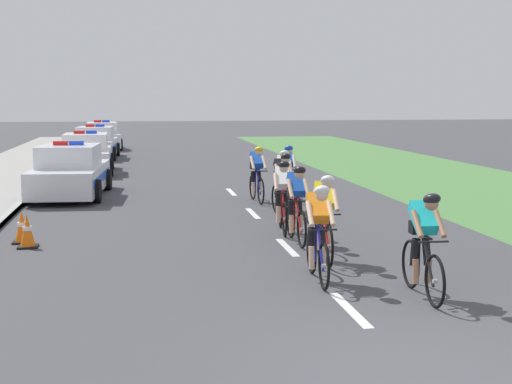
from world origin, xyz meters
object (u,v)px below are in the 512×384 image
object	(u,v)px
police_car_second	(86,155)
cyclist_third	(324,216)
cyclist_fifth	(283,195)
cyclist_ninth	(288,172)
police_car_third	(96,144)
cyclist_seventh	(257,173)
traffic_cone_near	(27,231)
cyclist_second	(318,231)
police_car_furthest	(102,137)
police_car_nearest	(70,173)
traffic_cone_mid	(22,227)
cyclist_sixth	(282,184)
cyclist_fourth	(296,203)
cyclist_lead	(424,243)
cyclist_eighth	(283,179)

from	to	relation	value
police_car_second	cyclist_third	bearing A→B (deg)	-72.04
cyclist_fifth	police_car_second	world-z (taller)	police_car_second
cyclist_ninth	police_car_third	bearing A→B (deg)	112.20
cyclist_seventh	traffic_cone_near	distance (m)	7.30
cyclist_second	police_car_furthest	bearing A→B (deg)	98.86
cyclist_seventh	police_car_nearest	distance (m)	5.43
cyclist_fifth	police_car_furthest	xyz separation A→B (m)	(-4.88, 25.39, -0.11)
police_car_furthest	traffic_cone_mid	world-z (taller)	police_car_furthest
cyclist_third	cyclist_sixth	bearing A→B (deg)	87.17
cyclist_seventh	traffic_cone_mid	bearing A→B (deg)	-139.66
cyclist_fifth	cyclist_sixth	bearing A→B (deg)	78.52
cyclist_second	cyclist_fourth	world-z (taller)	same
cyclist_fifth	cyclist_seventh	bearing A→B (deg)	87.51
cyclist_sixth	police_car_third	bearing A→B (deg)	106.93
cyclist_seventh	cyclist_ninth	size ratio (longest dim) A/B	1.00
cyclist_sixth	traffic_cone_near	distance (m)	6.08
cyclist_fifth	police_car_nearest	size ratio (longest dim) A/B	0.38
cyclist_ninth	traffic_cone_mid	distance (m)	7.99
cyclist_ninth	cyclist_second	bearing A→B (deg)	-99.09
cyclist_lead	cyclist_second	bearing A→B (deg)	138.64
cyclist_second	police_car_third	xyz separation A→B (m)	(-4.59, 23.30, -0.11)
police_car_second	police_car_furthest	bearing A→B (deg)	89.99
cyclist_eighth	police_car_second	bearing A→B (deg)	118.94
cyclist_sixth	police_car_nearest	bearing A→B (deg)	140.50
cyclist_fourth	cyclist_eighth	world-z (taller)	same
police_car_second	police_car_third	bearing A→B (deg)	90.01
cyclist_seventh	cyclist_fifth	bearing A→B (deg)	-92.49
cyclist_third	cyclist_lead	bearing A→B (deg)	-71.82
cyclist_third	police_car_second	xyz separation A→B (m)	(-5.04, 15.55, -0.11)
cyclist_third	cyclist_fifth	distance (m)	2.74
cyclist_third	police_car_third	distance (m)	22.56
cyclist_fourth	cyclist_fifth	xyz separation A→B (m)	(-0.03, 1.15, 0.00)
cyclist_lead	police_car_nearest	distance (m)	12.82
cyclist_sixth	police_car_second	world-z (taller)	police_car_second
cyclist_fifth	cyclist_third	bearing A→B (deg)	-86.60
police_car_third	police_car_furthest	bearing A→B (deg)	89.98
police_car_nearest	cyclist_lead	bearing A→B (deg)	-62.95
police_car_second	police_car_furthest	xyz separation A→B (m)	(0.00, 12.57, 0.00)
cyclist_eighth	police_car_nearest	world-z (taller)	police_car_nearest
cyclist_seventh	police_car_second	world-z (taller)	police_car_second
cyclist_ninth	cyclist_sixth	bearing A→B (deg)	-104.72
cyclist_fourth	cyclist_seventh	bearing A→B (deg)	88.38
traffic_cone_near	traffic_cone_mid	distance (m)	0.50
cyclist_lead	traffic_cone_mid	size ratio (longest dim) A/B	2.69
cyclist_sixth	cyclist_seventh	distance (m)	2.41
cyclist_eighth	police_car_second	xyz separation A→B (m)	(-5.49, 9.93, -0.11)
cyclist_third	police_car_third	size ratio (longest dim) A/B	0.39
cyclist_lead	traffic_cone_mid	xyz separation A→B (m)	(-6.17, 4.88, -0.48)
traffic_cone_near	cyclist_third	bearing A→B (deg)	-21.05
cyclist_sixth	police_car_second	distance (m)	12.08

